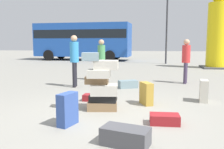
# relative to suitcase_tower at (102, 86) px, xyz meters

# --- Properties ---
(ground_plane) EXTENTS (80.00, 80.00, 0.00)m
(ground_plane) POSITION_rel_suitcase_tower_xyz_m (0.08, -0.31, -0.55)
(ground_plane) COLOR gray
(suitcase_tower) EXTENTS (0.81, 0.62, 1.30)m
(suitcase_tower) POSITION_rel_suitcase_tower_xyz_m (0.00, 0.00, 0.00)
(suitcase_tower) COLOR olive
(suitcase_tower) RESTS_ON ground
(suitcase_slate_foreground_far) EXTENTS (0.70, 0.53, 0.26)m
(suitcase_slate_foreground_far) POSITION_rel_suitcase_tower_xyz_m (0.39, 2.75, -0.42)
(suitcase_slate_foreground_far) COLOR gray
(suitcase_slate_foreground_far) RESTS_ON ground
(suitcase_charcoal_right_side) EXTENTS (0.78, 0.56, 0.27)m
(suitcase_charcoal_right_side) POSITION_rel_suitcase_tower_xyz_m (0.70, -1.84, -0.41)
(suitcase_charcoal_right_side) COLOR #4C4C51
(suitcase_charcoal_right_side) RESTS_ON ground
(suitcase_navy_upright_blue) EXTENTS (0.32, 0.46, 0.60)m
(suitcase_navy_upright_blue) POSITION_rel_suitcase_tower_xyz_m (-0.43, -1.11, -0.24)
(suitcase_navy_upright_blue) COLOR #334F99
(suitcase_navy_upright_blue) RESTS_ON ground
(suitcase_cream_left_side) EXTENTS (0.26, 0.46, 0.56)m
(suitcase_cream_left_side) POSITION_rel_suitcase_tower_xyz_m (2.47, 1.13, -0.26)
(suitcase_cream_left_side) COLOR beige
(suitcase_cream_left_side) RESTS_ON ground
(suitcase_maroon_foreground_near) EXTENTS (0.53, 0.34, 0.17)m
(suitcase_maroon_foreground_near) POSITION_rel_suitcase_tower_xyz_m (-0.38, 0.80, -0.46)
(suitcase_maroon_foreground_near) COLOR maroon
(suitcase_maroon_foreground_near) RESTS_ON ground
(suitcase_tan_white_trunk) EXTENTS (0.35, 0.47, 0.55)m
(suitcase_tan_white_trunk) POSITION_rel_suitcase_tower_xyz_m (1.00, 0.62, -0.27)
(suitcase_tan_white_trunk) COLOR #B28C33
(suitcase_tan_white_trunk) RESTS_ON ground
(suitcase_maroon_behind_tower) EXTENTS (0.55, 0.33, 0.19)m
(suitcase_maroon_behind_tower) POSITION_rel_suitcase_tower_xyz_m (1.34, -0.80, -0.45)
(suitcase_maroon_behind_tower) COLOR maroon
(suitcase_maroon_behind_tower) RESTS_ON ground
(person_bearded_onlooker) EXTENTS (0.30, 0.34, 1.77)m
(person_bearded_onlooker) POSITION_rel_suitcase_tower_xyz_m (-1.45, 2.71, 0.51)
(person_bearded_onlooker) COLOR black
(person_bearded_onlooker) RESTS_ON ground
(person_tourist_with_camera) EXTENTS (0.30, 0.33, 1.64)m
(person_tourist_with_camera) POSITION_rel_suitcase_tower_xyz_m (-0.79, 4.22, 0.43)
(person_tourist_with_camera) COLOR #3F334C
(person_tourist_with_camera) RESTS_ON ground
(person_passerby_in_red) EXTENTS (0.30, 0.33, 1.65)m
(person_passerby_in_red) POSITION_rel_suitcase_tower_xyz_m (2.44, 3.99, 0.43)
(person_passerby_in_red) COLOR #3F334C
(person_passerby_in_red) RESTS_ON ground
(yellow_dummy_statue) EXTENTS (1.61, 1.61, 4.72)m
(yellow_dummy_statue) POSITION_rel_suitcase_tower_xyz_m (5.09, 9.90, 1.57)
(yellow_dummy_statue) COLOR yellow
(yellow_dummy_statue) RESTS_ON ground
(parked_bus) EXTENTS (8.38, 3.22, 3.15)m
(parked_bus) POSITION_rel_suitcase_tower_xyz_m (-4.52, 15.46, 1.28)
(parked_bus) COLOR #1E4CA5
(parked_bus) RESTS_ON ground
(lamp_post) EXTENTS (0.36, 0.36, 5.46)m
(lamp_post) POSITION_rel_suitcase_tower_xyz_m (2.38, 12.59, 3.07)
(lamp_post) COLOR #333338
(lamp_post) RESTS_ON ground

